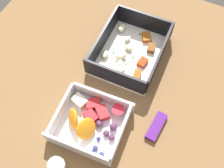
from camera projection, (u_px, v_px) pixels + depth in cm
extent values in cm
cube|color=brown|center=(109.00, 94.00, 64.15)|extent=(80.00, 80.00, 2.00)
cube|color=white|center=(130.00, 54.00, 68.22)|extent=(20.12, 16.39, 0.60)
cube|color=black|center=(144.00, 21.00, 69.58)|extent=(1.07, 15.82, 5.63)
cube|color=black|center=(116.00, 77.00, 61.36)|extent=(1.07, 15.82, 5.63)
cube|color=black|center=(159.00, 58.00, 64.02)|extent=(18.47, 1.15, 5.63)
cube|color=black|center=(103.00, 38.00, 66.93)|extent=(18.47, 1.15, 5.63)
ellipsoid|color=beige|center=(122.00, 28.00, 70.84)|extent=(2.91, 2.08, 1.43)
ellipsoid|color=beige|center=(129.00, 48.00, 67.90)|extent=(1.78, 2.37, 1.11)
ellipsoid|color=beige|center=(120.00, 64.00, 65.55)|extent=(2.82, 2.72, 1.16)
ellipsoid|color=beige|center=(105.00, 54.00, 66.83)|extent=(2.73, 2.14, 1.23)
ellipsoid|color=beige|center=(128.00, 39.00, 69.36)|extent=(2.42, 2.05, 1.03)
ellipsoid|color=beige|center=(111.00, 73.00, 64.04)|extent=(3.38, 2.91, 1.42)
ellipsoid|color=beige|center=(121.00, 56.00, 66.44)|extent=(3.48, 3.43, 1.44)
ellipsoid|color=beige|center=(120.00, 71.00, 64.30)|extent=(3.49, 3.61, 1.48)
ellipsoid|color=beige|center=(102.00, 67.00, 64.78)|extent=(3.60, 3.50, 1.48)
cube|color=brown|center=(151.00, 48.00, 68.08)|extent=(3.00, 2.40, 1.24)
cube|color=#AD5B1E|center=(137.00, 76.00, 64.03)|extent=(3.28, 2.22, 1.31)
cube|color=#AD5B1E|center=(146.00, 37.00, 69.80)|extent=(3.73, 3.45, 1.15)
cube|color=red|center=(143.00, 62.00, 66.06)|extent=(2.98, 2.37, 1.09)
cube|color=#387A33|center=(126.00, 64.00, 66.32)|extent=(0.60, 0.40, 0.20)
cube|color=#387A33|center=(130.00, 49.00, 68.58)|extent=(0.60, 0.40, 0.20)
cube|color=#387A33|center=(133.00, 57.00, 67.29)|extent=(0.60, 0.40, 0.20)
cube|color=#387A33|center=(114.00, 52.00, 68.06)|extent=(0.60, 0.40, 0.20)
cube|color=#387A33|center=(139.00, 34.00, 70.95)|extent=(0.60, 0.40, 0.20)
cube|color=white|center=(91.00, 125.00, 59.02)|extent=(14.74, 15.84, 0.60)
cube|color=white|center=(102.00, 97.00, 59.83)|extent=(1.61, 14.95, 4.09)
cube|color=white|center=(78.00, 150.00, 54.07)|extent=(1.61, 14.95, 4.09)
cube|color=white|center=(121.00, 133.00, 55.70)|extent=(12.57, 1.45, 4.09)
cube|color=white|center=(61.00, 110.00, 58.20)|extent=(12.57, 1.45, 4.09)
ellipsoid|color=orange|center=(87.00, 129.00, 55.76)|extent=(5.66, 5.17, 4.60)
ellipsoid|color=orange|center=(73.00, 119.00, 56.79)|extent=(5.56, 5.51, 4.81)
cube|color=#F4EACC|center=(80.00, 101.00, 60.43)|extent=(3.36, 3.91, 2.00)
cube|color=red|center=(91.00, 117.00, 58.69)|extent=(3.45, 3.78, 1.84)
cube|color=red|center=(103.00, 113.00, 59.06)|extent=(3.95, 3.99, 1.93)
cube|color=red|center=(93.00, 104.00, 60.08)|extent=(3.94, 4.12, 1.98)
sphere|color=#562D4C|center=(99.00, 124.00, 57.98)|extent=(1.71, 1.71, 1.71)
sphere|color=#562D4C|center=(113.00, 127.00, 57.64)|extent=(1.68, 1.68, 1.68)
sphere|color=#562D4C|center=(112.00, 138.00, 56.61)|extent=(1.47, 1.47, 1.47)
sphere|color=#562D4C|center=(106.00, 133.00, 57.08)|extent=(1.42, 1.42, 1.42)
cone|color=red|center=(118.00, 111.00, 59.06)|extent=(2.89, 2.89, 2.31)
sphere|color=navy|center=(92.00, 152.00, 55.36)|extent=(0.99, 0.99, 0.99)
sphere|color=navy|center=(95.00, 148.00, 55.67)|extent=(1.19, 1.19, 1.19)
sphere|color=navy|center=(98.00, 139.00, 56.73)|extent=(0.99, 0.99, 0.99)
sphere|color=navy|center=(102.00, 154.00, 55.08)|extent=(1.12, 1.12, 1.12)
cube|color=#51197A|center=(156.00, 126.00, 58.57)|extent=(7.18, 2.98, 1.20)
cylinder|color=white|center=(57.00, 165.00, 54.27)|extent=(3.66, 3.66, 1.72)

